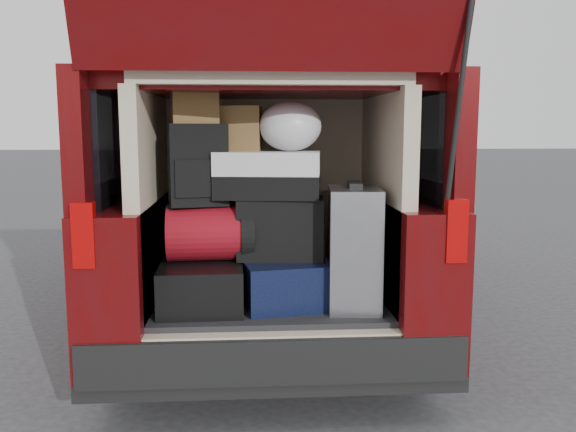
% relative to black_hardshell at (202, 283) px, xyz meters
% --- Properties ---
extents(ground, '(80.00, 80.00, 0.00)m').
position_rel_black_hardshell_xyz_m(ground, '(0.37, -0.12, -0.67)').
color(ground, '#313134').
rests_on(ground, ground).
extents(minivan, '(1.90, 5.35, 2.77)m').
position_rel_black_hardshell_xyz_m(minivan, '(0.37, 1.73, 0.24)').
color(minivan, black).
rests_on(minivan, ground).
extents(load_floor, '(1.24, 1.05, 0.55)m').
position_rel_black_hardshell_xyz_m(load_floor, '(0.37, 0.15, -0.39)').
color(load_floor, black).
rests_on(load_floor, ground).
extents(black_hardshell, '(0.45, 0.61, 0.24)m').
position_rel_black_hardshell_xyz_m(black_hardshell, '(0.00, 0.00, 0.00)').
color(black_hardshell, black).
rests_on(black_hardshell, load_floor).
extents(navy_hardshell, '(0.55, 0.63, 0.25)m').
position_rel_black_hardshell_xyz_m(navy_hardshell, '(0.44, 0.04, 0.00)').
color(navy_hardshell, black).
rests_on(navy_hardshell, load_floor).
extents(silver_roller, '(0.31, 0.45, 0.64)m').
position_rel_black_hardshell_xyz_m(silver_roller, '(0.81, -0.07, 0.20)').
color(silver_roller, silver).
rests_on(silver_roller, load_floor).
extents(red_duffel, '(0.48, 0.32, 0.30)m').
position_rel_black_hardshell_xyz_m(red_duffel, '(0.05, 0.04, 0.27)').
color(red_duffel, maroon).
rests_on(red_duffel, black_hardshell).
extents(black_soft_case, '(0.48, 0.32, 0.33)m').
position_rel_black_hardshell_xyz_m(black_soft_case, '(0.43, 0.04, 0.29)').
color(black_soft_case, black).
rests_on(black_soft_case, navy_hardshell).
extents(backpack, '(0.33, 0.24, 0.43)m').
position_rel_black_hardshell_xyz_m(backpack, '(-0.01, 0.04, 0.64)').
color(backpack, black).
rests_on(backpack, red_duffel).
extents(twotone_duffel, '(0.59, 0.36, 0.25)m').
position_rel_black_hardshell_xyz_m(twotone_duffel, '(0.36, 0.04, 0.58)').
color(twotone_duffel, white).
rests_on(twotone_duffel, black_soft_case).
extents(grocery_sack_lower, '(0.27, 0.23, 0.21)m').
position_rel_black_hardshell_xyz_m(grocery_sack_lower, '(-0.02, 0.07, 0.96)').
color(grocery_sack_lower, olive).
rests_on(grocery_sack_lower, backpack).
extents(grocery_sack_upper, '(0.26, 0.22, 0.24)m').
position_rel_black_hardshell_xyz_m(grocery_sack_upper, '(0.21, 0.15, 0.83)').
color(grocery_sack_upper, olive).
rests_on(grocery_sack_upper, twotone_duffel).
extents(plastic_bag_center, '(0.37, 0.35, 0.27)m').
position_rel_black_hardshell_xyz_m(plastic_bag_center, '(0.48, 0.07, 0.84)').
color(plastic_bag_center, white).
rests_on(plastic_bag_center, twotone_duffel).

